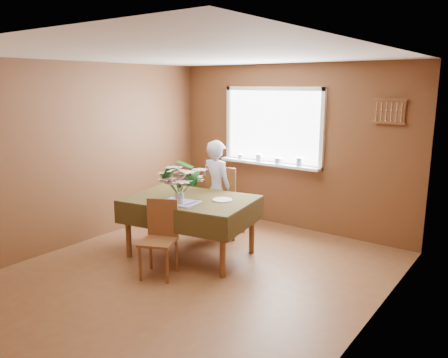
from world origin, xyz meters
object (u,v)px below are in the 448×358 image
Objects in this scene: dining_table at (190,205)px; flower_bouquet at (179,179)px; seated_woman at (217,190)px; chair_far at (224,199)px; chair_near at (160,234)px.

flower_bouquet reaches higher than dining_table.
seated_woman is at bearing 90.00° from dining_table.
dining_table is at bearing 82.18° from chair_far.
dining_table is 0.48m from flower_bouquet.
chair_near is (0.16, -1.47, -0.08)m from chair_far.
chair_near is at bearing 83.71° from chair_far.
seated_woman is (-0.06, -0.10, 0.15)m from chair_far.
chair_far is 1.48m from chair_near.
chair_far is at bearing 72.02° from chair_near.
seated_woman is 2.61× the size of flower_bouquet.
seated_woman is (-0.12, 0.72, 0.04)m from dining_table.
chair_near is 0.62× the size of seated_woman.
chair_near is at bearing -85.36° from flower_bouquet.
chair_far is at bearing 96.75° from flower_bouquet.
chair_far is 0.19m from seated_woman.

